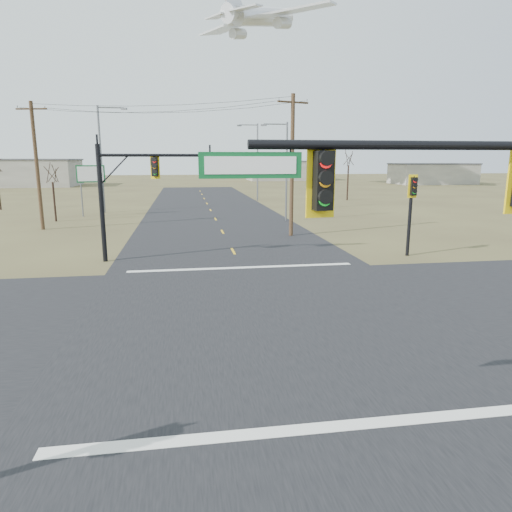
{
  "coord_description": "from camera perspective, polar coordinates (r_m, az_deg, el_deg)",
  "views": [
    {
      "loc": [
        -2.96,
        -16.01,
        5.69
      ],
      "look_at": [
        -0.28,
        1.0,
        2.04
      ],
      "focal_mm": 32.0,
      "sensor_mm": 36.0,
      "label": 1
    }
  ],
  "objects": [
    {
      "name": "warehouse_left",
      "position": [
        112.33,
        -28.61,
        9.06
      ],
      "size": [
        28.0,
        14.0,
        5.5
      ],
      "primitive_type": "cube",
      "color": "#AAA797",
      "rests_on": "ground"
    },
    {
      "name": "stop_bar_near",
      "position": [
        10.64,
        9.23,
        -20.34
      ],
      "size": [
        12.0,
        0.4,
        0.01
      ],
      "primitive_type": "cube",
      "color": "silver",
      "rests_on": "road_ns"
    },
    {
      "name": "road_ew",
      "position": [
        17.24,
        1.44,
        -7.25
      ],
      "size": [
        160.0,
        14.0,
        0.02
      ],
      "primitive_type": "cube",
      "color": "black",
      "rests_on": "ground"
    },
    {
      "name": "pedestal_signal_ne",
      "position": [
        28.42,
        18.93,
        6.88
      ],
      "size": [
        0.57,
        0.51,
        4.86
      ],
      "rotation": [
        0.0,
        0.0,
        -0.04
      ],
      "color": "black",
      "rests_on": "ground"
    },
    {
      "name": "utility_pole_far",
      "position": [
        41.35,
        -25.72,
        10.24
      ],
      "size": [
        2.46,
        0.61,
        10.17
      ],
      "rotation": [
        0.0,
        0.0,
        -0.2
      ],
      "color": "#4D3921",
      "rests_on": "ground"
    },
    {
      "name": "warehouse_mid",
      "position": [
        129.11,
        3.6,
        10.56
      ],
      "size": [
        20.0,
        12.0,
        5.0
      ],
      "primitive_type": "cube",
      "color": "#AAA797",
      "rests_on": "ground"
    },
    {
      "name": "ground",
      "position": [
        17.25,
        1.44,
        -7.29
      ],
      "size": [
        320.0,
        320.0,
        0.0
      ],
      "primitive_type": "plane",
      "color": "brown",
      "rests_on": "ground"
    },
    {
      "name": "road_ns",
      "position": [
        17.24,
        1.44,
        -7.25
      ],
      "size": [
        14.0,
        160.0,
        0.02
      ],
      "primitive_type": "cube",
      "color": "black",
      "rests_on": "ground"
    },
    {
      "name": "bare_tree_d",
      "position": [
        66.37,
        11.52,
        11.95
      ],
      "size": [
        2.82,
        2.82,
        7.33
      ],
      "rotation": [
        0.0,
        0.0,
        -0.01
      ],
      "color": "black",
      "rests_on": "ground"
    },
    {
      "name": "mast_arm_far",
      "position": [
        26.46,
        -12.18,
        9.64
      ],
      "size": [
        8.83,
        0.58,
        6.51
      ],
      "rotation": [
        0.0,
        0.0,
        -0.4
      ],
      "color": "black",
      "rests_on": "ground"
    },
    {
      "name": "utility_pole_near",
      "position": [
        34.35,
        4.53,
        11.35
      ],
      "size": [
        2.44,
        0.86,
        10.3
      ],
      "rotation": [
        0.0,
        0.0,
        0.3
      ],
      "color": "#4D3921",
      "rests_on": "ground"
    },
    {
      "name": "highway_sign",
      "position": [
        49.19,
        -19.92,
        8.96
      ],
      "size": [
        2.71,
        0.53,
        5.12
      ],
      "rotation": [
        0.0,
        0.0,
        0.17
      ],
      "color": "slate",
      "rests_on": "ground"
    },
    {
      "name": "warehouse_right",
      "position": [
        116.51,
        21.18,
        9.51
      ],
      "size": [
        18.0,
        10.0,
        4.5
      ],
      "primitive_type": "cube",
      "color": "#AAA797",
      "rests_on": "ground"
    },
    {
      "name": "streetlight_c",
      "position": [
        52.41,
        -18.58,
        12.05
      ],
      "size": [
        3.14,
        0.44,
        11.2
      ],
      "rotation": [
        0.0,
        0.0,
        -0.29
      ],
      "color": "slate",
      "rests_on": "ground"
    },
    {
      "name": "bare_tree_c",
      "position": [
        55.26,
        8.55,
        11.01
      ],
      "size": [
        2.77,
        2.77,
        6.2
      ],
      "rotation": [
        0.0,
        0.0,
        0.06
      ],
      "color": "black",
      "rests_on": "ground"
    },
    {
      "name": "bare_tree_a",
      "position": [
        46.39,
        -24.17,
        9.51
      ],
      "size": [
        2.66,
        2.66,
        5.7
      ],
      "rotation": [
        0.0,
        0.0,
        -0.15
      ],
      "color": "black",
      "rests_on": "ground"
    },
    {
      "name": "jet_airliner",
      "position": [
        93.14,
        0.48,
        27.76
      ],
      "size": [
        28.17,
        28.03,
        12.62
      ],
      "rotation": [
        0.0,
        -0.19,
        0.7
      ],
      "color": "silver"
    },
    {
      "name": "stop_bar_far",
      "position": [
        24.36,
        -1.74,
        -1.45
      ],
      "size": [
        12.0,
        0.4,
        0.01
      ],
      "primitive_type": "cube",
      "color": "silver",
      "rests_on": "road_ns"
    },
    {
      "name": "streetlight_b",
      "position": [
        64.25,
        -0.02,
        12.16
      ],
      "size": [
        2.92,
        0.38,
        10.46
      ],
      "rotation": [
        0.0,
        0.0,
        0.22
      ],
      "color": "slate",
      "rests_on": "ground"
    },
    {
      "name": "streetlight_a",
      "position": [
        42.85,
        3.59,
        11.11
      ],
      "size": [
        2.52,
        0.4,
        9.0
      ],
      "rotation": [
        0.0,
        0.0,
        -0.39
      ],
      "color": "slate",
      "rests_on": "ground"
    }
  ]
}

